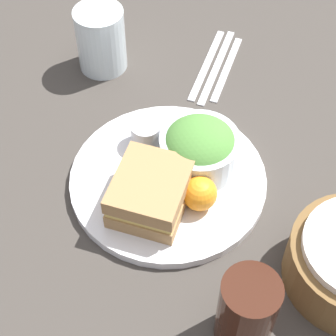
{
  "coord_description": "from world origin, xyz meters",
  "views": [
    {
      "loc": [
        0.44,
        0.22,
        0.66
      ],
      "look_at": [
        0.0,
        0.0,
        0.03
      ],
      "focal_mm": 60.0,
      "sensor_mm": 36.0,
      "label": 1
    }
  ],
  "objects_px": {
    "salad_bowl": "(199,148)",
    "drink_glass": "(247,312)",
    "plate": "(168,180)",
    "water_glass": "(101,39)",
    "dressing_cup": "(146,134)",
    "fork": "(207,64)",
    "spoon": "(227,68)",
    "knife": "(217,66)",
    "sandwich": "(151,192)"
  },
  "relations": [
    {
      "from": "knife",
      "to": "water_glass",
      "type": "height_order",
      "value": "water_glass"
    },
    {
      "from": "dressing_cup",
      "to": "drink_glass",
      "type": "bearing_deg",
      "value": 48.69
    },
    {
      "from": "drink_glass",
      "to": "spoon",
      "type": "bearing_deg",
      "value": -155.63
    },
    {
      "from": "drink_glass",
      "to": "sandwich",
      "type": "bearing_deg",
      "value": -121.68
    },
    {
      "from": "plate",
      "to": "dressing_cup",
      "type": "xyz_separation_m",
      "value": [
        -0.04,
        -0.06,
        0.03
      ]
    },
    {
      "from": "spoon",
      "to": "drink_glass",
      "type": "bearing_deg",
      "value": -162.88
    },
    {
      "from": "plate",
      "to": "fork",
      "type": "distance_m",
      "value": 0.27
    },
    {
      "from": "plate",
      "to": "fork",
      "type": "bearing_deg",
      "value": -168.86
    },
    {
      "from": "fork",
      "to": "salad_bowl",
      "type": "bearing_deg",
      "value": -166.99
    },
    {
      "from": "water_glass",
      "to": "dressing_cup",
      "type": "bearing_deg",
      "value": 48.32
    },
    {
      "from": "plate",
      "to": "dressing_cup",
      "type": "relative_size",
      "value": 6.3
    },
    {
      "from": "dressing_cup",
      "to": "knife",
      "type": "relative_size",
      "value": 0.23
    },
    {
      "from": "drink_glass",
      "to": "water_glass",
      "type": "bearing_deg",
      "value": -131.46
    },
    {
      "from": "drink_glass",
      "to": "water_glass",
      "type": "height_order",
      "value": "drink_glass"
    },
    {
      "from": "drink_glass",
      "to": "water_glass",
      "type": "distance_m",
      "value": 0.52
    },
    {
      "from": "sandwich",
      "to": "knife",
      "type": "distance_m",
      "value": 0.32
    },
    {
      "from": "dressing_cup",
      "to": "fork",
      "type": "xyz_separation_m",
      "value": [
        -0.22,
        0.01,
        -0.03
      ]
    },
    {
      "from": "salad_bowl",
      "to": "water_glass",
      "type": "distance_m",
      "value": 0.28
    },
    {
      "from": "spoon",
      "to": "dressing_cup",
      "type": "bearing_deg",
      "value": 161.79
    },
    {
      "from": "drink_glass",
      "to": "dressing_cup",
      "type": "bearing_deg",
      "value": -131.31
    },
    {
      "from": "plate",
      "to": "drink_glass",
      "type": "height_order",
      "value": "drink_glass"
    },
    {
      "from": "plate",
      "to": "water_glass",
      "type": "xyz_separation_m",
      "value": [
        -0.18,
        -0.21,
        0.05
      ]
    },
    {
      "from": "salad_bowl",
      "to": "drink_glass",
      "type": "bearing_deg",
      "value": 35.87
    },
    {
      "from": "drink_glass",
      "to": "spoon",
      "type": "height_order",
      "value": "drink_glass"
    },
    {
      "from": "dressing_cup",
      "to": "water_glass",
      "type": "distance_m",
      "value": 0.21
    },
    {
      "from": "plate",
      "to": "dressing_cup",
      "type": "height_order",
      "value": "dressing_cup"
    },
    {
      "from": "sandwich",
      "to": "fork",
      "type": "relative_size",
      "value": 0.65
    },
    {
      "from": "plate",
      "to": "water_glass",
      "type": "relative_size",
      "value": 2.57
    },
    {
      "from": "plate",
      "to": "drink_glass",
      "type": "xyz_separation_m",
      "value": [
        0.16,
        0.18,
        0.05
      ]
    },
    {
      "from": "sandwich",
      "to": "plate",
      "type": "bearing_deg",
      "value": -179.96
    },
    {
      "from": "salad_bowl",
      "to": "plate",
      "type": "bearing_deg",
      "value": -33.81
    },
    {
      "from": "fork",
      "to": "plate",
      "type": "bearing_deg",
      "value": -176.12
    },
    {
      "from": "sandwich",
      "to": "dressing_cup",
      "type": "distance_m",
      "value": 0.11
    },
    {
      "from": "dressing_cup",
      "to": "fork",
      "type": "height_order",
      "value": "dressing_cup"
    },
    {
      "from": "salad_bowl",
      "to": "knife",
      "type": "xyz_separation_m",
      "value": [
        -0.22,
        -0.06,
        -0.05
      ]
    },
    {
      "from": "salad_bowl",
      "to": "dressing_cup",
      "type": "relative_size",
      "value": 2.55
    },
    {
      "from": "spoon",
      "to": "sandwich",
      "type": "bearing_deg",
      "value": 175.56
    },
    {
      "from": "knife",
      "to": "plate",
      "type": "bearing_deg",
      "value": 180.0
    },
    {
      "from": "dressing_cup",
      "to": "fork",
      "type": "distance_m",
      "value": 0.22
    },
    {
      "from": "sandwich",
      "to": "salad_bowl",
      "type": "bearing_deg",
      "value": 163.39
    },
    {
      "from": "drink_glass",
      "to": "fork",
      "type": "height_order",
      "value": "drink_glass"
    },
    {
      "from": "plate",
      "to": "fork",
      "type": "xyz_separation_m",
      "value": [
        -0.26,
        -0.05,
        -0.0
      ]
    },
    {
      "from": "dressing_cup",
      "to": "knife",
      "type": "distance_m",
      "value": 0.22
    },
    {
      "from": "salad_bowl",
      "to": "spoon",
      "type": "relative_size",
      "value": 0.68
    },
    {
      "from": "plate",
      "to": "salad_bowl",
      "type": "relative_size",
      "value": 2.47
    },
    {
      "from": "salad_bowl",
      "to": "drink_glass",
      "type": "relative_size",
      "value": 1.0
    },
    {
      "from": "dressing_cup",
      "to": "sandwich",
      "type": "bearing_deg",
      "value": 30.76
    },
    {
      "from": "drink_glass",
      "to": "spoon",
      "type": "relative_size",
      "value": 0.68
    },
    {
      "from": "knife",
      "to": "salad_bowl",
      "type": "bearing_deg",
      "value": -171.39
    },
    {
      "from": "dressing_cup",
      "to": "water_glass",
      "type": "xyz_separation_m",
      "value": [
        -0.14,
        -0.16,
        0.02
      ]
    }
  ]
}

